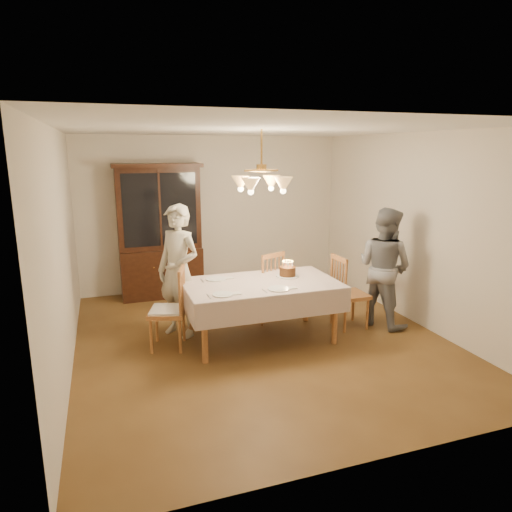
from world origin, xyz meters
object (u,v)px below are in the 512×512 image
object	(u,v)px
elderly_woman	(179,271)
chair_far_side	(265,290)
china_hutch	(160,234)
birthday_cake	(288,272)
dining_table	(261,288)

from	to	relation	value
elderly_woman	chair_far_side	bearing A→B (deg)	56.65
china_hutch	chair_far_side	size ratio (longest dim) A/B	2.16
birthday_cake	chair_far_side	bearing A→B (deg)	104.95
elderly_woman	china_hutch	bearing A→B (deg)	140.05
dining_table	china_hutch	xyz separation A→B (m)	(-0.95, 2.25, 0.36)
chair_far_side	dining_table	bearing A→B (deg)	-113.29
dining_table	elderly_woman	xyz separation A→B (m)	(-0.94, 0.50, 0.17)
china_hutch	birthday_cake	world-z (taller)	china_hutch
birthday_cake	dining_table	bearing A→B (deg)	-161.17
chair_far_side	china_hutch	bearing A→B (deg)	127.37
elderly_woman	birthday_cake	size ratio (longest dim) A/B	5.70
dining_table	elderly_woman	size ratio (longest dim) A/B	1.11
dining_table	china_hutch	world-z (taller)	china_hutch
chair_far_side	elderly_woman	world-z (taller)	elderly_woman
dining_table	elderly_woman	bearing A→B (deg)	152.10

